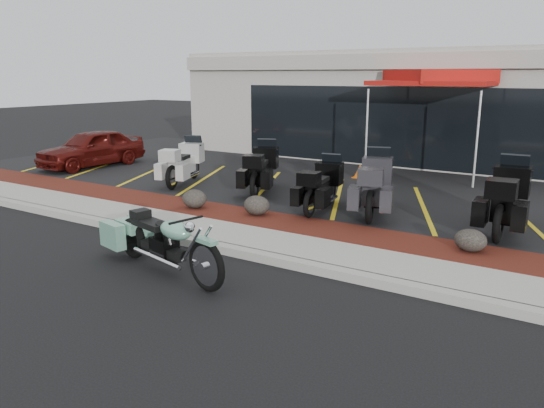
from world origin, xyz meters
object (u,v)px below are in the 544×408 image
Objects in this scene: hero_cruiser at (206,258)px; traffic_cone at (360,171)px; parked_car at (91,148)px; popup_canopy at (438,79)px; touring_white at (194,157)px.

traffic_cone is at bearing 111.89° from hero_cruiser.
traffic_cone is at bearing 23.73° from parked_car.
popup_canopy is (0.28, 10.91, 2.51)m from hero_cruiser.
popup_canopy is at bearing 101.96° from hero_cruiser.
hero_cruiser is 1.36× the size of touring_white.
popup_canopy is (1.61, 1.95, 2.69)m from traffic_cone.
touring_white is 0.62× the size of popup_canopy.
hero_cruiser is 8.28m from touring_white.
parked_car is (-4.33, -0.16, -0.03)m from touring_white.
popup_canopy reaches higher than parked_car.
hero_cruiser is at bearing -94.97° from popup_canopy.
parked_car is at bearing 73.29° from touring_white.
popup_canopy is at bearing -69.62° from touring_white.
hero_cruiser is 9.06m from traffic_cone.
touring_white is at bearing 144.93° from hero_cruiser.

